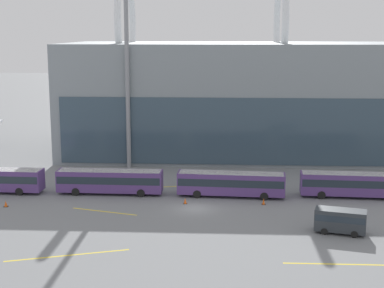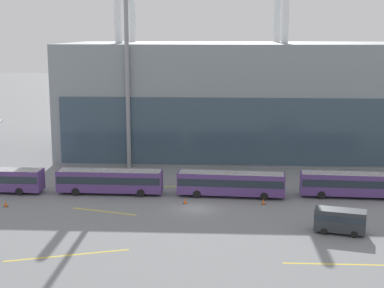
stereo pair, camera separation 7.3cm
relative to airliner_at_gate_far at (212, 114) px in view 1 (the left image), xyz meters
The scene contains 14 objects.
ground_plane 43.33m from the airliner_at_gate_far, 91.42° to the right, with size 440.00×440.00×0.00m, color slate.
airliner_at_gate_far is the anchor object (origin of this frame).
shuttle_bus_1 39.29m from the airliner_at_gate_far, 108.03° to the right, with size 13.33×2.80×3.04m.
shuttle_bus_2 37.96m from the airliner_at_gate_far, 85.21° to the right, with size 13.42×3.40×3.04m.
shuttle_bus_3 41.68m from the airliner_at_gate_far, 63.65° to the right, with size 13.40×3.28×3.04m.
service_van_foreground 52.68m from the airliner_at_gate_far, 74.41° to the right, with size 5.43×3.26×2.49m.
floodlight_mast 29.65m from the airliner_at_gate_far, 118.31° to the right, with size 3.17×3.17×29.42m.
lane_stripe_1 34.57m from the airliner_at_gate_far, 100.21° to the right, with size 7.26×0.25×0.01m, color yellow.
lane_stripe_2 46.39m from the airliner_at_gate_far, 104.28° to the right, with size 8.15×0.25×0.01m, color yellow.
lane_stripe_3 59.56m from the airliner_at_gate_far, 101.71° to the right, with size 11.36×0.25×0.01m, color yellow.
lane_stripe_5 60.32m from the airliner_at_gate_far, 78.32° to the right, with size 9.23×0.25×0.01m, color yellow.
traffic_cone_0 49.51m from the airliner_at_gate_far, 118.24° to the right, with size 0.53×0.53×0.69m.
traffic_cone_1 41.42m from the airliner_at_gate_far, 93.25° to the right, with size 0.46×0.46×0.71m.
traffic_cone_2 41.78m from the airliner_at_gate_far, 80.28° to the right, with size 0.46×0.46×0.77m.
Camera 1 is at (3.18, -65.51, 20.31)m, focal length 55.00 mm.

